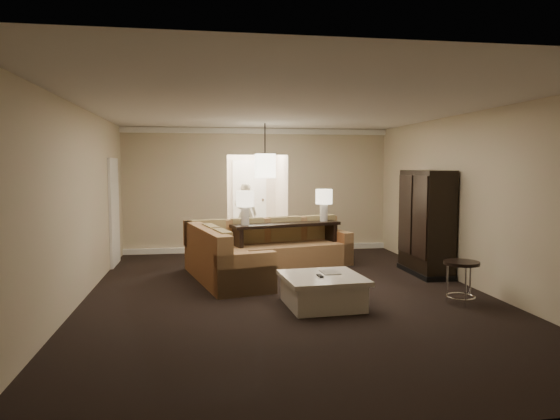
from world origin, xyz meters
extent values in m
plane|color=black|center=(0.00, 0.00, 0.00)|extent=(8.00, 8.00, 0.00)
cube|color=#C3BB93|center=(0.00, 4.00, 1.40)|extent=(6.00, 0.04, 2.80)
cube|color=#C3BB93|center=(0.00, -4.00, 1.40)|extent=(6.00, 0.04, 2.80)
cube|color=#C3BB93|center=(-3.00, 0.00, 1.40)|extent=(0.04, 8.00, 2.80)
cube|color=#C3BB93|center=(3.00, 0.00, 1.40)|extent=(0.04, 8.00, 2.80)
cube|color=silver|center=(0.00, 0.00, 2.80)|extent=(6.00, 8.00, 0.02)
cube|color=white|center=(0.00, 3.95, 2.73)|extent=(6.00, 0.10, 0.12)
cube|color=white|center=(0.00, 3.95, 0.06)|extent=(6.00, 0.10, 0.12)
cube|color=white|center=(-2.97, 2.80, 1.05)|extent=(0.05, 0.90, 2.10)
cube|color=beige|center=(0.00, 5.00, 0.00)|extent=(1.40, 2.00, 0.01)
cube|color=beige|center=(-0.70, 5.00, 1.40)|extent=(0.04, 2.00, 2.80)
cube|color=beige|center=(0.70, 5.00, 1.40)|extent=(0.04, 2.00, 2.80)
cube|color=beige|center=(0.00, 6.00, 1.40)|extent=(1.40, 0.04, 2.80)
cube|color=white|center=(0.00, 5.97, 1.05)|extent=(0.90, 0.05, 2.10)
cube|color=brown|center=(0.02, 2.09, 0.22)|extent=(3.26, 1.62, 0.44)
cube|color=brown|center=(-0.77, 0.67, 0.22)|extent=(1.24, 1.63, 0.44)
cube|color=brown|center=(-0.06, 2.42, 0.68)|extent=(3.10, 0.95, 0.48)
cube|color=brown|center=(-1.23, 1.10, 0.68)|extent=(0.81, 2.49, 0.48)
cube|color=brown|center=(1.44, 2.41, 0.32)|extent=(0.41, 0.96, 0.65)
cube|color=brown|center=(-0.63, 0.06, 0.32)|extent=(0.96, 0.41, 0.65)
cube|color=tan|center=(-1.16, 2.11, 0.70)|extent=(0.67, 0.31, 0.48)
cube|color=tan|center=(-0.40, 2.29, 0.70)|extent=(0.67, 0.31, 0.48)
cube|color=tan|center=(0.36, 2.46, 0.70)|extent=(0.67, 0.31, 0.48)
cube|color=tan|center=(1.12, 2.64, 0.70)|extent=(0.67, 0.31, 0.48)
cube|color=tan|center=(-1.13, 1.23, 0.70)|extent=(0.30, 0.65, 0.48)
cube|color=tan|center=(-0.96, 0.52, 0.70)|extent=(0.30, 0.65, 0.48)
cube|color=silver|center=(0.36, -0.69, 0.18)|extent=(1.04, 1.04, 0.37)
cube|color=silver|center=(0.36, -0.69, 0.40)|extent=(1.15, 1.15, 0.06)
cube|color=black|center=(0.31, -0.75, 0.44)|extent=(0.07, 0.18, 0.02)
cube|color=beige|center=(0.51, -0.52, 0.44)|extent=(0.26, 0.34, 0.01)
cube|color=black|center=(0.34, 2.20, 0.81)|extent=(2.23, 1.02, 0.06)
cube|color=black|center=(-0.62, 1.95, 0.40)|extent=(0.19, 0.45, 0.79)
cube|color=black|center=(1.30, 2.44, 0.40)|extent=(0.19, 0.45, 0.79)
cube|color=black|center=(0.34, 2.20, 0.12)|extent=(2.12, 0.95, 0.04)
cube|color=black|center=(2.70, 1.05, 0.93)|extent=(0.52, 1.25, 1.87)
cube|color=black|center=(2.43, 0.74, 1.07)|extent=(0.03, 0.55, 1.42)
cube|color=black|center=(2.43, 1.36, 1.07)|extent=(0.03, 0.55, 1.42)
cube|color=black|center=(2.70, 1.05, 0.04)|extent=(0.55, 1.30, 0.09)
cylinder|color=black|center=(2.31, -0.90, 0.59)|extent=(0.49, 0.49, 0.04)
torus|color=silver|center=(2.31, -0.90, 0.11)|extent=(0.40, 0.40, 0.03)
cylinder|color=silver|center=(2.49, -0.84, 0.29)|extent=(0.03, 0.03, 0.58)
cylinder|color=silver|center=(2.16, -0.78, 0.29)|extent=(0.03, 0.03, 0.58)
cylinder|color=silver|center=(2.27, -1.09, 0.29)|extent=(0.03, 0.03, 0.58)
cylinder|color=silver|center=(-0.47, 1.99, 1.01)|extent=(0.16, 0.16, 0.35)
cylinder|color=beige|center=(-0.47, 1.99, 1.33)|extent=(0.34, 0.34, 0.30)
cylinder|color=silver|center=(1.15, 2.41, 1.01)|extent=(0.16, 0.16, 0.35)
cylinder|color=beige|center=(1.15, 2.41, 1.33)|extent=(0.34, 0.34, 0.30)
cylinder|color=black|center=(0.00, 2.70, 2.50)|extent=(0.02, 0.02, 0.60)
cube|color=#FFF2C6|center=(0.00, 2.70, 1.95)|extent=(0.38, 0.38, 0.48)
imported|color=beige|center=(-0.21, 4.83, 0.85)|extent=(0.72, 0.60, 1.71)
camera|label=1|loc=(-1.29, -7.31, 1.94)|focal=32.00mm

